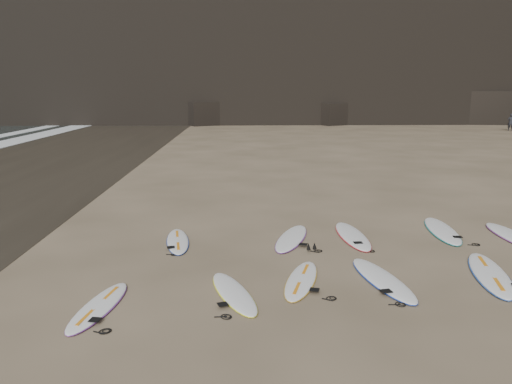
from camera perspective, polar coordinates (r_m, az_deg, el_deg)
ground at (r=10.45m, az=8.61°, el=-9.99°), size 240.00×240.00×0.00m
surfboard_0 at (r=9.55m, az=-17.53°, el=-12.32°), size 0.90×2.26×0.08m
surfboard_1 at (r=9.68m, az=-2.56°, el=-11.41°), size 1.19×2.27×0.08m
surfboard_2 at (r=10.32m, az=5.20°, el=-9.94°), size 1.15×2.30×0.08m
surfboard_3 at (r=10.62m, az=14.24°, el=-9.60°), size 1.08×2.64×0.09m
surfboard_4 at (r=11.65m, az=25.19°, el=-8.44°), size 1.29×2.81×0.10m
surfboard_5 at (r=12.92m, az=-8.94°, el=-5.53°), size 0.85×2.28×0.08m
surfboard_6 at (r=13.03m, az=4.08°, el=-5.24°), size 1.36×2.59×0.09m
surfboard_7 at (r=13.44m, az=10.97°, el=-4.90°), size 0.74×2.67×0.10m
surfboard_8 at (r=14.59m, az=20.50°, el=-4.10°), size 1.00×2.81×0.10m
person_a at (r=52.53m, az=27.10°, el=7.12°), size 0.69×0.60×1.59m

